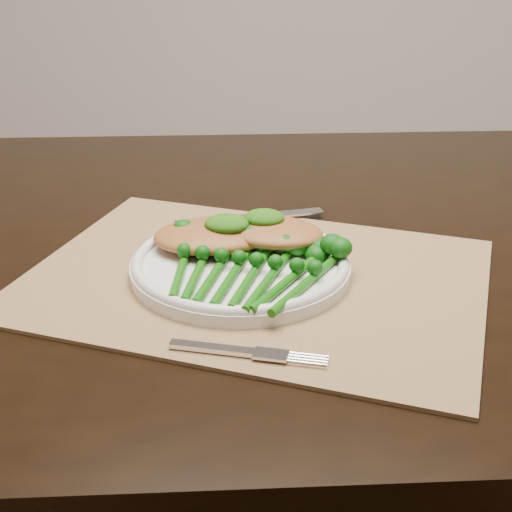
# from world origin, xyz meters

# --- Properties ---
(dining_table) EXTENTS (1.72, 1.13, 0.75)m
(dining_table) POSITION_xyz_m (0.14, 0.06, 0.38)
(dining_table) COLOR black
(dining_table) RESTS_ON ground
(placemat) EXTENTS (0.55, 0.45, 0.00)m
(placemat) POSITION_xyz_m (0.10, -0.08, 0.75)
(placemat) COLOR #946F4B
(placemat) RESTS_ON dining_table
(dinner_plate) EXTENTS (0.24, 0.24, 0.02)m
(dinner_plate) POSITION_xyz_m (0.09, -0.08, 0.77)
(dinner_plate) COLOR white
(dinner_plate) RESTS_ON placemat
(knife) EXTENTS (0.19, 0.08, 0.01)m
(knife) POSITION_xyz_m (0.06, 0.07, 0.76)
(knife) COLOR silver
(knife) RESTS_ON placemat
(fork) EXTENTS (0.14, 0.03, 0.00)m
(fork) POSITION_xyz_m (0.12, -0.24, 0.76)
(fork) COLOR silver
(fork) RESTS_ON placemat
(chicken_fillet_left) EXTENTS (0.16, 0.13, 0.03)m
(chicken_fillet_left) POSITION_xyz_m (0.05, -0.04, 0.78)
(chicken_fillet_left) COLOR #A66530
(chicken_fillet_left) RESTS_ON dinner_plate
(chicken_fillet_right) EXTENTS (0.13, 0.10, 0.02)m
(chicken_fillet_right) POSITION_xyz_m (0.12, -0.03, 0.79)
(chicken_fillet_right) COLOR #A66530
(chicken_fillet_right) RESTS_ON dinner_plate
(pesto_dollop_left) EXTENTS (0.05, 0.04, 0.02)m
(pesto_dollop_left) POSITION_xyz_m (0.07, -0.04, 0.80)
(pesto_dollop_left) COLOR #194A0A
(pesto_dollop_left) RESTS_ON chicken_fillet_left
(pesto_dollop_right) EXTENTS (0.05, 0.04, 0.02)m
(pesto_dollop_right) POSITION_xyz_m (0.11, -0.03, 0.80)
(pesto_dollop_right) COLOR #194A0A
(pesto_dollop_right) RESTS_ON chicken_fillet_right
(broccolini_bundle) EXTENTS (0.19, 0.20, 0.04)m
(broccolini_bundle) POSITION_xyz_m (0.09, -0.12, 0.77)
(broccolini_bundle) COLOR #13570B
(broccolini_bundle) RESTS_ON dinner_plate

